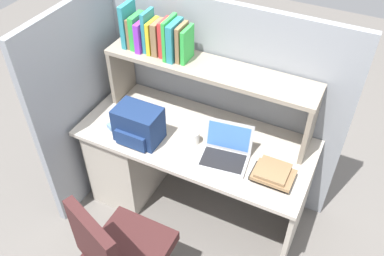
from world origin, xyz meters
The scene contains 11 objects.
ground_plane centered at (0.00, 0.00, 0.00)m, with size 8.00×8.00×0.00m, color slate.
desk centered at (-0.39, 0.00, 0.40)m, with size 1.60×0.70×0.73m.
cubicle_partition_rear centered at (0.00, 0.38, 0.78)m, with size 1.84×0.05×1.55m, color gray.
cubicle_partition_left centered at (-0.85, -0.05, 0.78)m, with size 0.05×1.06×1.55m, color gray.
overhead_hutch centered at (0.00, 0.20, 1.08)m, with size 1.44×0.28×0.45m.
reference_books_on_shelf centered at (-0.39, 0.20, 1.30)m, with size 0.47×0.18×0.30m.
laptop centered at (0.25, -0.09, 0.78)m, with size 0.34×0.30×0.22m.
backpack centered at (-0.33, -0.18, 0.85)m, with size 0.30×0.23×0.24m.
computer_mouse centered at (-0.55, -0.15, 0.75)m, with size 0.06×0.10×0.03m, color #7299C6.
paper_cup centered at (0.01, -0.05, 0.78)m, with size 0.08×0.08×0.09m, color white.
desk_book_stack centered at (0.59, -0.13, 0.77)m, with size 0.26×0.19×0.08m.
Camera 1 is at (0.89, -1.84, 2.63)m, focal length 38.37 mm.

